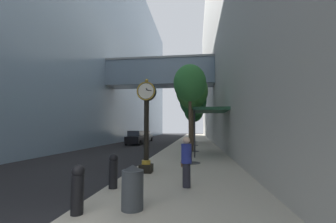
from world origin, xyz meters
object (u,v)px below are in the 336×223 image
street_tree_near (190,84)px  trash_bin (133,186)px  street_tree_mid_near (192,91)px  street_tree_mid_far (193,101)px  bollard_second (113,170)px  car_grey_mid (144,136)px  street_clock (146,121)px  car_black_near (136,138)px  street_tree_far (194,111)px  bollard_nearest (78,188)px  pedestrian_walking (186,161)px

street_tree_near → trash_bin: 8.33m
street_tree_mid_near → street_tree_mid_far: 6.30m
street_tree_mid_far → street_tree_near: bearing=-90.0°
bollard_second → car_grey_mid: (-5.22, 26.15, 0.07)m
street_clock → car_black_near: street_clock is taller
street_tree_mid_far → street_clock: bearing=-96.8°
street_tree_mid_near → car_grey_mid: (-7.54, 14.33, -4.37)m
bollard_second → car_black_near: bearing=103.1°
trash_bin → street_tree_far: bearing=87.4°
bollard_second → street_tree_mid_near: (2.32, 11.82, 4.44)m
bollard_second → car_grey_mid: size_ratio=0.26×
street_tree_mid_far → bollard_second: bearing=-97.3°
bollard_nearest → street_tree_mid_far: street_tree_mid_far is taller
street_clock → street_tree_near: bearing=57.3°
trash_bin → car_black_near: car_black_near is taller
street_tree_far → car_black_near: street_tree_far is taller
street_tree_mid_far → street_tree_far: size_ratio=1.15×
street_clock → car_grey_mid: size_ratio=0.98×
trash_bin → pedestrian_walking: 2.50m
bollard_second → street_tree_near: 7.10m
street_clock → street_tree_mid_far: 15.79m
street_tree_mid_near → bollard_second: bearing=-101.1°
bollard_nearest → bollard_second: bearing=90.0°
trash_bin → pedestrian_walking: pedestrian_walking is taller
street_tree_mid_near → street_tree_far: (0.00, 12.59, -0.78)m
bollard_nearest → pedestrian_walking: bearing=48.3°
street_clock → bollard_nearest: size_ratio=3.75×
bollard_second → street_tree_mid_near: 12.84m
street_tree_mid_near → car_black_near: street_tree_mid_near is taller
car_grey_mid → street_clock: bearing=-76.4°
street_clock → car_grey_mid: bearing=103.6°
bollard_second → trash_bin: bearing=-57.0°
car_grey_mid → pedestrian_walking: bearing=-73.7°
street_tree_mid_far → pedestrian_walking: 18.16m
street_tree_near → car_grey_mid: (-7.54, 20.63, -3.74)m
street_clock → bollard_second: street_clock is taller
bollard_nearest → car_grey_mid: car_grey_mid is taller
street_tree_mid_far → pedestrian_walking: size_ratio=4.05×
bollard_second → pedestrian_walking: (2.33, 0.41, 0.28)m
street_clock → bollard_nearest: bearing=-95.6°
street_clock → trash_bin: (0.67, -4.41, -1.71)m
street_clock → street_tree_mid_near: 9.75m
street_tree_far → pedestrian_walking: 24.23m
street_tree_near → pedestrian_walking: bearing=-89.9°
car_black_near → street_clock: bearing=-73.6°
car_black_near → car_grey_mid: car_black_near is taller
pedestrian_walking → car_black_near: bearing=109.5°
bollard_second → street_tree_mid_far: 18.77m
bollard_second → street_tree_far: bearing=84.6°
bollard_nearest → bollard_second: size_ratio=1.00×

